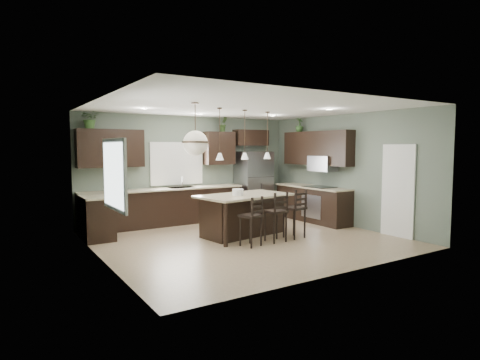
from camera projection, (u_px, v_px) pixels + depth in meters
name	position (u px, v px, depth m)	size (l,w,h in m)	color
ground	(246.00, 239.00, 8.60)	(6.00, 6.00, 0.00)	#9E8466
pantry_door	(398.00, 191.00, 8.80)	(0.04, 0.82, 2.04)	white
window_back	(177.00, 163.00, 10.57)	(1.35, 0.02, 1.00)	white
window_left	(113.00, 175.00, 6.21)	(0.02, 1.10, 1.00)	white
left_return_cabs	(97.00, 219.00, 8.56)	(0.60, 0.90, 0.90)	black
left_return_countertop	(97.00, 197.00, 8.53)	(0.66, 0.96, 0.04)	#BCB38E
back_lower_cabs	(165.00, 207.00, 10.18)	(4.20, 0.60, 0.90)	black
back_countertop	(165.00, 189.00, 10.12)	(4.20, 0.66, 0.04)	#BCB38E
sink_inset	(182.00, 188.00, 10.36)	(0.70, 0.45, 0.01)	gray
faucet	(182.00, 182.00, 10.32)	(0.02, 0.02, 0.28)	silver
back_upper_left	(110.00, 148.00, 9.47)	(1.55, 0.34, 0.90)	black
back_upper_right	(219.00, 148.00, 11.04)	(0.85, 0.34, 0.90)	black
fridge_header	(251.00, 138.00, 11.58)	(1.05, 0.34, 0.45)	black
right_lower_cabs	(312.00, 204.00, 10.74)	(0.60, 2.35, 0.90)	black
right_countertop	(312.00, 187.00, 10.69)	(0.66, 2.35, 0.04)	#BCB38E
cooktop	(319.00, 187.00, 10.46)	(0.58, 0.75, 0.02)	black
wall_oven_front	(311.00, 206.00, 10.35)	(0.01, 0.72, 0.60)	gray
right_upper_cabs	(317.00, 148.00, 10.69)	(0.34, 2.35, 0.90)	black
microwave	(323.00, 164.00, 10.46)	(0.40, 0.75, 0.40)	gray
refrigerator	(254.00, 184.00, 11.45)	(0.90, 0.74, 1.85)	gray
kitchen_island	(245.00, 215.00, 8.95)	(2.07, 1.18, 0.92)	black
serving_dish	(238.00, 192.00, 8.78)	(0.24, 0.24, 0.14)	silver
bar_stool_left	(251.00, 221.00, 7.97)	(0.37, 0.37, 1.01)	black
bar_stool_center	(276.00, 217.00, 8.35)	(0.39, 0.39, 1.06)	black
bar_stool_right	(294.00, 213.00, 8.70)	(0.40, 0.40, 1.08)	black
pendant_left	(220.00, 134.00, 8.35)	(0.17, 0.17, 1.10)	white
pendant_center	(245.00, 135.00, 8.81)	(0.17, 0.17, 1.10)	silver
pendant_right	(267.00, 135.00, 9.26)	(0.17, 0.17, 1.10)	white
chandelier	(195.00, 129.00, 7.40)	(0.50, 0.50, 0.98)	beige
plant_back_left	(90.00, 118.00, 9.15)	(0.42, 0.36, 0.46)	#2D4D21
plant_back_right	(223.00, 124.00, 11.02)	(0.24, 0.19, 0.43)	#314D21
plant_right_wall	(299.00, 125.00, 11.20)	(0.22, 0.22, 0.40)	#325726
room_shell	(246.00, 160.00, 8.46)	(6.00, 6.00, 6.00)	#5E6B5D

